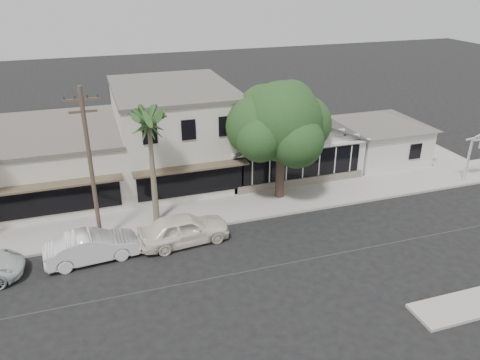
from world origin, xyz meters
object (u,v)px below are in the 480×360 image
object	(u,v)px
shade_tree	(280,123)
car_0	(184,229)
utility_pole	(91,165)
car_1	(92,247)

from	to	relation	value
shade_tree	car_0	bearing A→B (deg)	-152.49
utility_pole	shade_tree	distance (m)	11.99
utility_pole	shade_tree	bearing A→B (deg)	11.34
car_0	shade_tree	xyz separation A→B (m)	(7.25, 3.77, 4.38)
car_1	shade_tree	size ratio (longest dim) A/B	0.61
utility_pole	car_1	xyz separation A→B (m)	(-0.50, -1.58, -3.99)
car_1	shade_tree	xyz separation A→B (m)	(12.25, 3.93, 4.45)
car_0	car_1	xyz separation A→B (m)	(-5.00, -0.16, -0.07)
car_0	car_1	distance (m)	5.00
utility_pole	car_1	world-z (taller)	utility_pole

